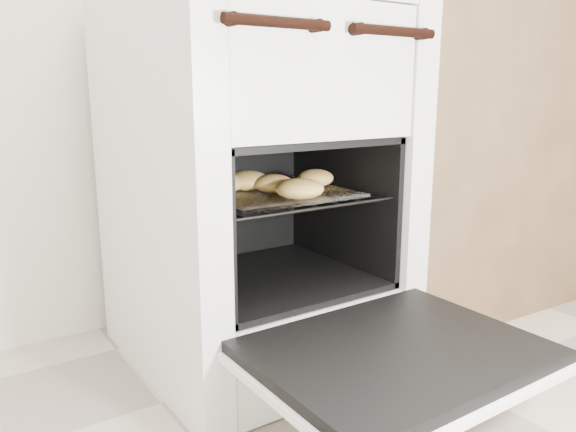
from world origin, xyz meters
name	(u,v)px	position (x,y,z in m)	size (l,w,h in m)	color
stove	(255,186)	(0.00, 1.14, 0.48)	(0.64, 0.72, 0.99)	silver
oven_door	(396,355)	(0.00, 0.60, 0.21)	(0.58, 0.45, 0.04)	black
oven_rack	(269,194)	(0.00, 1.07, 0.47)	(0.47, 0.45, 0.01)	black
foil_sheet	(274,193)	(0.00, 1.05, 0.48)	(0.36, 0.32, 0.01)	silver
baked_rolls	(269,183)	(-0.02, 1.04, 0.51)	(0.38, 0.31, 0.05)	#DBAF57
counter	(459,155)	(0.90, 1.20, 0.50)	(1.01, 0.67, 1.01)	brown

